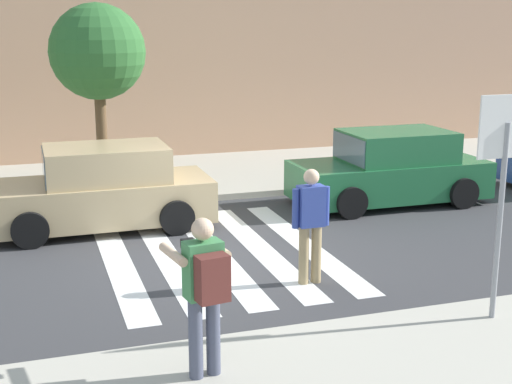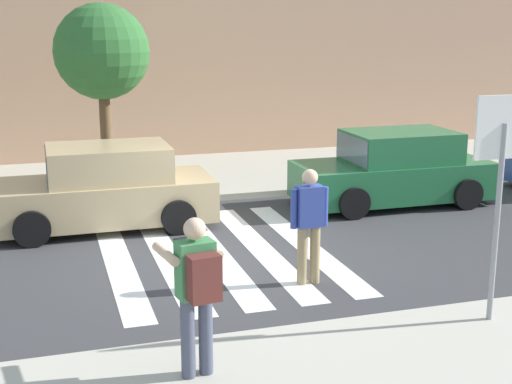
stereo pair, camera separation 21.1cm
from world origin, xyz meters
name	(u,v)px [view 2 (the right image)]	position (x,y,z in m)	size (l,w,h in m)	color
ground_plane	(218,256)	(0.00, 0.00, 0.00)	(120.00, 120.00, 0.00)	#38383A
sidewalk_far	(158,178)	(0.00, 6.00, 0.07)	(60.00, 4.80, 0.14)	#B2AD9E
building_facade_far	(129,25)	(0.00, 10.40, 3.65)	(56.00, 4.00, 7.31)	tan
crosswalk_stripe_0	(118,262)	(-1.60, 0.20, 0.00)	(0.44, 5.20, 0.01)	silver
crosswalk_stripe_1	(168,257)	(-0.80, 0.20, 0.00)	(0.44, 5.20, 0.01)	silver
crosswalk_stripe_2	(215,253)	(0.00, 0.20, 0.00)	(0.44, 5.20, 0.01)	silver
crosswalk_stripe_3	(260,248)	(0.80, 0.20, 0.00)	(0.44, 5.20, 0.01)	silver
crosswalk_stripe_4	(304,244)	(1.60, 0.20, 0.00)	(0.44, 5.20, 0.01)	silver
stop_sign	(501,159)	(2.58, -3.75, 2.19)	(0.76, 0.08, 2.81)	gray
photographer_with_backpack	(197,284)	(-1.24, -4.13, 1.17)	(0.67, 0.90, 1.72)	#474C60
pedestrian_crossing	(309,220)	(0.99, -1.58, 0.97)	(0.58, 0.25, 1.72)	tan
parked_car_tan	(104,190)	(-1.60, 2.30, 0.73)	(4.10, 1.92, 1.55)	tan
parked_car_green	(395,170)	(4.42, 2.30, 0.73)	(4.10, 1.92, 1.55)	#236B3D
street_tree_center	(102,53)	(-1.30, 4.71, 3.13)	(2.02, 2.02, 4.03)	brown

